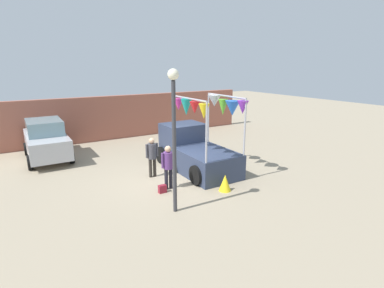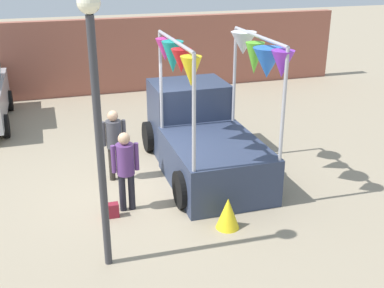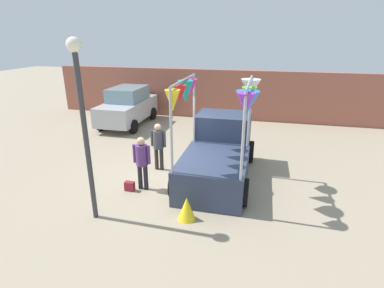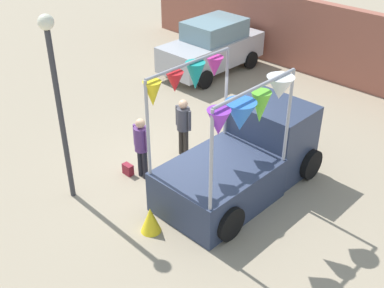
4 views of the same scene
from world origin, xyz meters
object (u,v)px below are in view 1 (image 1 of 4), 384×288
object	(u,v)px
person_customer	(168,163)
parked_car	(46,140)
folded_kite_bundle_sunflower	(225,183)
street_lamp	(174,123)
vendor_truck	(195,147)
person_vendor	(152,154)
handbag	(162,189)

from	to	relation	value
person_customer	parked_car	bearing A→B (deg)	118.22
folded_kite_bundle_sunflower	street_lamp	bearing A→B (deg)	-168.89
vendor_truck	person_vendor	bearing A→B (deg)	-178.05
vendor_truck	person_vendor	world-z (taller)	vendor_truck
street_lamp	folded_kite_bundle_sunflower	world-z (taller)	street_lamp
vendor_truck	parked_car	xyz separation A→B (m)	(-5.35, 4.71, 0.03)
handbag	person_customer	bearing A→B (deg)	29.74
person_customer	street_lamp	xyz separation A→B (m)	(-0.61, -1.65, 1.79)
parked_car	handbag	xyz separation A→B (m)	(2.98, -6.40, -0.80)
vendor_truck	street_lamp	xyz separation A→B (m)	(-2.64, -3.14, 1.85)
handbag	vendor_truck	bearing A→B (deg)	35.35
person_customer	person_vendor	xyz separation A→B (m)	(-0.00, 1.42, -0.01)
handbag	folded_kite_bundle_sunflower	world-z (taller)	folded_kite_bundle_sunflower
street_lamp	handbag	bearing A→B (deg)	79.77
vendor_truck	street_lamp	distance (m)	4.50
person_vendor	street_lamp	distance (m)	3.61
person_vendor	handbag	size ratio (longest dim) A/B	5.75
vendor_truck	person_customer	xyz separation A→B (m)	(-2.03, -1.49, 0.06)
handbag	folded_kite_bundle_sunflower	bearing A→B (deg)	-26.85
person_customer	folded_kite_bundle_sunflower	xyz separation A→B (m)	(1.64, -1.21, -0.67)
parked_car	person_vendor	bearing A→B (deg)	-55.20
person_customer	folded_kite_bundle_sunflower	distance (m)	2.15
parked_car	person_vendor	world-z (taller)	parked_car
person_customer	person_vendor	distance (m)	1.42
street_lamp	folded_kite_bundle_sunflower	bearing A→B (deg)	11.11
vendor_truck	folded_kite_bundle_sunflower	world-z (taller)	vendor_truck
folded_kite_bundle_sunflower	parked_car	bearing A→B (deg)	123.85
person_customer	street_lamp	size ratio (longest dim) A/B	0.38
person_customer	street_lamp	world-z (taller)	street_lamp
handbag	folded_kite_bundle_sunflower	size ratio (longest dim) A/B	0.47
person_customer	person_vendor	size ratio (longest dim) A/B	1.01
parked_car	street_lamp	bearing A→B (deg)	-70.93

